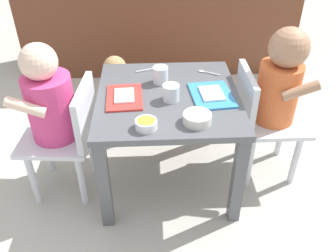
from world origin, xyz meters
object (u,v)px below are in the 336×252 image
Objects in this scene: dog at (142,81)px; seated_child_left at (53,107)px; spoon_by_right_tray at (149,70)px; dining_table at (168,110)px; water_cup_right at (171,94)px; seated_child_right at (276,88)px; food_tray_right at (212,95)px; spoon_by_left_tray at (207,72)px; veggie_bowl_far at (146,124)px; cereal_bowl_left_side at (197,118)px; food_tray_left at (124,97)px; water_cup_left at (161,76)px.

seated_child_left is at bearing -118.49° from dog.
spoon_by_right_tray is (0.37, 0.26, 0.02)m from seated_child_left.
dog is (-0.12, 0.56, -0.17)m from dining_table.
water_cup_right is 0.27m from spoon_by_right_tray.
food_tray_right is at bearing -170.22° from seated_child_right.
dog is 0.54m from spoon_by_left_tray.
water_cup_right is 0.21m from veggie_bowl_far.
cereal_bowl_left_side is at bearing -74.63° from dog.
dining_table is 8.87× the size of water_cup_right.
food_tray_left and food_tray_right have the same top height.
seated_child_left is at bearing -144.93° from spoon_by_right_tray.
cereal_bowl_left_side is (0.18, 0.03, 0.00)m from veggie_bowl_far.
veggie_bowl_far is (-0.09, -0.22, 0.09)m from dining_table.
veggie_bowl_far is (0.08, -0.20, 0.01)m from food_tray_left.
dining_table is at bearing 5.20° from seated_child_left.
spoon_by_right_tray is at bearing 159.96° from seated_child_right.
dog is at bearing 101.66° from dining_table.
spoon_by_left_tray is at bearing 87.60° from food_tray_right.
water_cup_right is at bearing -78.21° from dog.
cereal_bowl_left_side is at bearing -147.31° from seated_child_right.
water_cup_right is at bearing -171.10° from seated_child_right.
food_tray_right is 0.16m from water_cup_right.
dining_table is 0.15m from water_cup_left.
dining_table is 8.20× the size of water_cup_left.
water_cup_right is at bearing -128.06° from spoon_by_left_tray.
food_tray_left is 3.11× the size of water_cup_right.
spoon_by_right_tray reaches higher than dining_table.
seated_child_left reaches higher than water_cup_right.
veggie_bowl_far reaches higher than food_tray_right.
spoon_by_left_tray is at bearing 150.71° from seated_child_right.
water_cup_right is at bearing -6.64° from food_tray_left.
veggie_bowl_far is 0.76× the size of cereal_bowl_left_side.
spoon_by_left_tray is (0.17, 0.22, -0.02)m from water_cup_right.
food_tray_right is 2.89× the size of veggie_bowl_far.
water_cup_right is 0.85× the size of veggie_bowl_far.
seated_child_left is 6.87× the size of spoon_by_right_tray.
food_tray_right is 0.34m from spoon_by_right_tray.
spoon_by_right_tray is at bearing -83.00° from dog.
water_cup_left is (0.14, 0.12, 0.02)m from food_tray_left.
dining_table is 5.74× the size of cereal_bowl_left_side.
seated_child_left reaches higher than veggie_bowl_far.
food_tray_right is at bearing 38.42° from veggie_bowl_far.
dining_table is 0.84× the size of seated_child_right.
dog is at bearing 136.45° from seated_child_right.
spoon_by_left_tray is (0.26, 0.40, -0.01)m from veggie_bowl_far.
cereal_bowl_left_side is (0.08, -0.16, -0.01)m from water_cup_right.
cereal_bowl_left_side reaches higher than veggie_bowl_far.
dining_table is 0.45m from seated_child_right.
spoon_by_right_tray is (-0.24, 0.24, -0.00)m from food_tray_right.
water_cup_left is at bearing 18.96° from seated_child_left.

